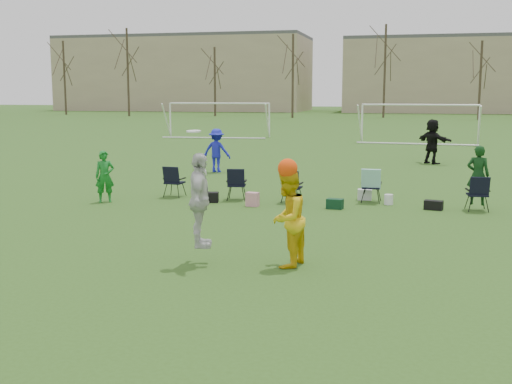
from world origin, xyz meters
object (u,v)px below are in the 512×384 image
(fielder_black, at_px, (432,141))
(center_contest, at_px, (251,210))
(goal_left, at_px, (219,110))
(fielder_green_near, at_px, (105,176))
(goal_mid, at_px, (419,112))
(fielder_blue, at_px, (217,151))

(fielder_black, height_order, center_contest, center_contest)
(goal_left, bearing_deg, fielder_green_near, -85.03)
(fielder_green_near, height_order, fielder_black, fielder_black)
(fielder_green_near, height_order, goal_mid, goal_mid)
(fielder_green_near, xyz_separation_m, fielder_black, (9.67, 12.87, 0.25))
(center_contest, bearing_deg, fielder_blue, 109.75)
(fielder_blue, bearing_deg, fielder_black, -144.73)
(fielder_green_near, height_order, goal_left, goal_left)
(fielder_green_near, relative_size, fielder_blue, 0.87)
(fielder_blue, bearing_deg, fielder_green_near, 85.63)
(goal_left, bearing_deg, center_contest, -77.08)
(fielder_blue, xyz_separation_m, fielder_black, (8.58, 5.24, 0.13))
(fielder_blue, relative_size, goal_mid, 0.24)
(goal_mid, bearing_deg, fielder_black, -83.74)
(center_contest, xyz_separation_m, goal_left, (-10.74, 33.20, 0.86))
(fielder_blue, bearing_deg, goal_mid, -110.61)
(fielder_blue, height_order, goal_mid, goal_mid)
(fielder_blue, relative_size, center_contest, 0.69)
(center_contest, bearing_deg, fielder_black, 78.61)
(fielder_black, xyz_separation_m, goal_left, (-14.50, 14.54, 0.91))
(fielder_green_near, bearing_deg, center_contest, -73.40)
(fielder_green_near, bearing_deg, goal_left, 70.93)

